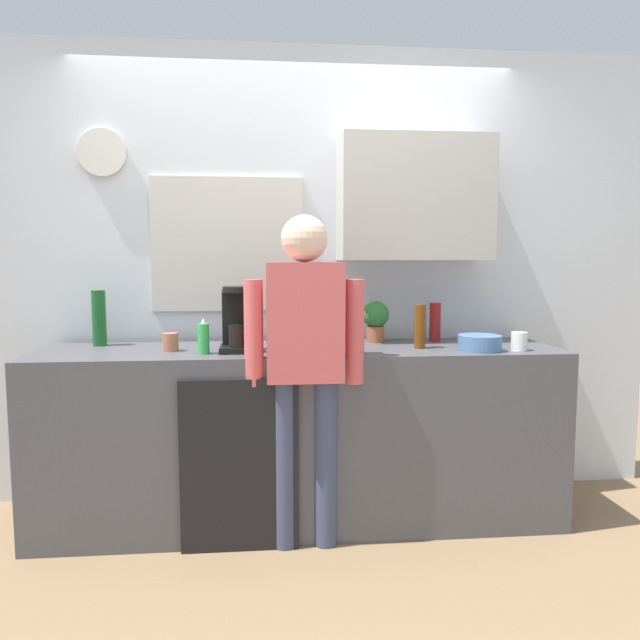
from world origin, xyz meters
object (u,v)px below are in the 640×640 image
object	(u,v)px
coffee_maker	(240,322)
potted_plant	(376,319)
dish_soap	(204,338)
cup_terracotta_mug	(171,342)
cup_yellow_cup	(320,338)
cup_white_mug	(519,341)
bottle_red_vinegar	(435,322)
person_at_sink	(305,354)
bottle_green_wine	(99,318)
storage_canister	(330,327)
bottle_amber_beer	(420,326)
mixing_bowl	(480,343)

from	to	relation	value
coffee_maker	potted_plant	bearing A→B (deg)	19.02
coffee_maker	dish_soap	size ratio (longest dim) A/B	1.83
cup_terracotta_mug	cup_yellow_cup	bearing A→B (deg)	6.53
cup_yellow_cup	potted_plant	distance (m)	0.37
cup_white_mug	cup_yellow_cup	distance (m)	1.03
coffee_maker	bottle_red_vinegar	distance (m)	1.12
cup_white_mug	person_at_sink	xyz separation A→B (m)	(-1.11, -0.11, -0.03)
bottle_green_wine	storage_canister	xyz separation A→B (m)	(1.25, 0.00, -0.06)
cup_terracotta_mug	cup_yellow_cup	xyz separation A→B (m)	(0.77, 0.09, -0.00)
bottle_amber_beer	cup_terracotta_mug	size ratio (longest dim) A/B	2.50
storage_canister	person_at_sink	size ratio (longest dim) A/B	0.11
dish_soap	person_at_sink	size ratio (longest dim) A/B	0.11
dish_soap	bottle_amber_beer	bearing A→B (deg)	4.47
cup_terracotta_mug	storage_canister	xyz separation A→B (m)	(0.84, 0.23, 0.04)
dish_soap	bottle_green_wine	bearing A→B (deg)	149.66
bottle_amber_beer	coffee_maker	bearing A→B (deg)	-179.84
cup_terracotta_mug	storage_canister	size ratio (longest dim) A/B	0.54
storage_canister	person_at_sink	world-z (taller)	person_at_sink
bottle_amber_beer	cup_terracotta_mug	bearing A→B (deg)	178.89
coffee_maker	bottle_red_vinegar	bearing A→B (deg)	12.97
bottle_amber_beer	dish_soap	distance (m)	1.12
coffee_maker	bottle_amber_beer	xyz separation A→B (m)	(0.94, 0.00, -0.03)
bottle_amber_beer	person_at_sink	world-z (taller)	person_at_sink
coffee_maker	dish_soap	world-z (taller)	coffee_maker
bottle_amber_beer	storage_canister	distance (m)	0.52
coffee_maker	storage_canister	size ratio (longest dim) A/B	1.94
cup_white_mug	person_at_sink	distance (m)	1.11
mixing_bowl	dish_soap	bearing A→B (deg)	178.92
bottle_red_vinegar	person_at_sink	size ratio (longest dim) A/B	0.14
person_at_sink	cup_white_mug	bearing A→B (deg)	14.49
coffee_maker	dish_soap	xyz separation A→B (m)	(-0.18, -0.08, -0.07)
cup_white_mug	dish_soap	world-z (taller)	dish_soap
dish_soap	cup_yellow_cup	bearing A→B (deg)	18.57
cup_yellow_cup	bottle_amber_beer	bearing A→B (deg)	-12.42
cup_yellow_cup	potted_plant	size ratio (longest dim) A/B	0.37
bottle_red_vinegar	person_at_sink	world-z (taller)	person_at_sink
coffee_maker	cup_yellow_cup	bearing A→B (deg)	15.46
cup_yellow_cup	cup_white_mug	bearing A→B (deg)	-13.77
bottle_green_wine	bottle_red_vinegar	world-z (taller)	bottle_green_wine
potted_plant	dish_soap	bearing A→B (deg)	-159.69
bottle_red_vinegar	dish_soap	size ratio (longest dim) A/B	1.22
bottle_red_vinegar	cup_yellow_cup	world-z (taller)	bottle_red_vinegar
bottle_green_wine	cup_yellow_cup	xyz separation A→B (m)	(1.18, -0.14, -0.11)
dish_soap	cup_white_mug	bearing A→B (deg)	-1.59
cup_yellow_cup	person_at_sink	xyz separation A→B (m)	(-0.11, -0.36, -0.02)
coffee_maker	person_at_sink	xyz separation A→B (m)	(0.31, -0.24, -0.13)
bottle_red_vinegar	potted_plant	xyz separation A→B (m)	(-0.34, 0.01, 0.02)
coffee_maker	cup_terracotta_mug	distance (m)	0.37
bottle_amber_beer	bottle_red_vinegar	world-z (taller)	bottle_amber_beer
bottle_amber_beer	cup_white_mug	world-z (taller)	bottle_amber_beer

